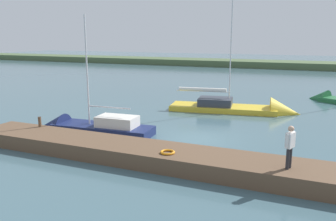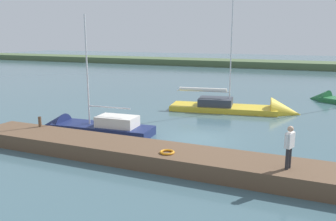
{
  "view_description": "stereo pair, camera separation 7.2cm",
  "coord_description": "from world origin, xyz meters",
  "px_view_note": "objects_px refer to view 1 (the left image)",
  "views": [
    {
      "loc": [
        -6.09,
        18.57,
        5.83
      ],
      "look_at": [
        1.93,
        -0.17,
        1.49
      ],
      "focal_mm": 37.3,
      "sensor_mm": 36.0,
      "label": 1
    },
    {
      "loc": [
        -6.16,
        18.54,
        5.83
      ],
      "look_at": [
        1.93,
        -0.17,
        1.49
      ],
      "focal_mm": 37.3,
      "sensor_mm": 36.0,
      "label": 2
    }
  ],
  "objects_px": {
    "life_ring_buoy": "(168,152)",
    "sailboat_inner_slip": "(246,111)",
    "person_on_dock": "(290,144)",
    "mooring_post_near": "(40,122)",
    "sailboat_far_right": "(88,129)"
  },
  "relations": [
    {
      "from": "sailboat_inner_slip",
      "to": "person_on_dock",
      "type": "distance_m",
      "value": 14.03
    },
    {
      "from": "sailboat_inner_slip",
      "to": "person_on_dock",
      "type": "xyz_separation_m",
      "value": [
        -4.12,
        13.32,
        1.64
      ]
    },
    {
      "from": "sailboat_inner_slip",
      "to": "life_ring_buoy",
      "type": "bearing_deg",
      "value": -102.73
    },
    {
      "from": "life_ring_buoy",
      "to": "sailboat_inner_slip",
      "type": "xyz_separation_m",
      "value": [
        -0.95,
        -13.51,
        -0.69
      ]
    },
    {
      "from": "life_ring_buoy",
      "to": "person_on_dock",
      "type": "bearing_deg",
      "value": -177.78
    },
    {
      "from": "mooring_post_near",
      "to": "life_ring_buoy",
      "type": "distance_m",
      "value": 8.66
    },
    {
      "from": "life_ring_buoy",
      "to": "sailboat_far_right",
      "type": "height_order",
      "value": "sailboat_far_right"
    },
    {
      "from": "mooring_post_near",
      "to": "life_ring_buoy",
      "type": "xyz_separation_m",
      "value": [
        -8.55,
        1.37,
        -0.24
      ]
    },
    {
      "from": "sailboat_far_right",
      "to": "person_on_dock",
      "type": "xyz_separation_m",
      "value": [
        -12.11,
        3.57,
        1.58
      ]
    },
    {
      "from": "mooring_post_near",
      "to": "person_on_dock",
      "type": "height_order",
      "value": "person_on_dock"
    },
    {
      "from": "mooring_post_near",
      "to": "person_on_dock",
      "type": "bearing_deg",
      "value": 175.07
    },
    {
      "from": "life_ring_buoy",
      "to": "sailboat_inner_slip",
      "type": "relative_size",
      "value": 0.05
    },
    {
      "from": "life_ring_buoy",
      "to": "person_on_dock",
      "type": "height_order",
      "value": "person_on_dock"
    },
    {
      "from": "sailboat_inner_slip",
      "to": "sailboat_far_right",
      "type": "bearing_deg",
      "value": -138.07
    },
    {
      "from": "life_ring_buoy",
      "to": "sailboat_inner_slip",
      "type": "distance_m",
      "value": 13.56
    }
  ]
}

